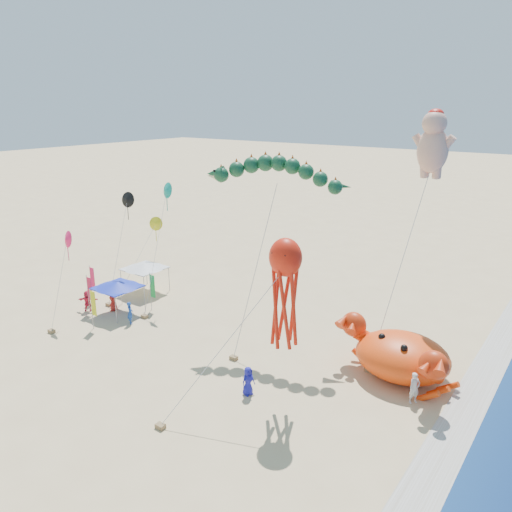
% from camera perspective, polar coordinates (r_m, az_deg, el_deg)
% --- Properties ---
extents(ground, '(320.00, 320.00, 0.00)m').
position_cam_1_polar(ground, '(33.15, 0.81, -12.25)').
color(ground, '#D1B784').
rests_on(ground, ground).
extents(foam_strip, '(320.00, 320.00, 0.00)m').
position_cam_1_polar(foam_strip, '(29.10, 21.65, -18.19)').
color(foam_strip, silver).
rests_on(foam_strip, ground).
extents(crab_inflatable, '(7.85, 6.58, 3.44)m').
position_cam_1_polar(crab_inflatable, '(32.23, 16.30, -10.85)').
color(crab_inflatable, '#FF440D').
rests_on(crab_inflatable, ground).
extents(dragon_kite, '(9.56, 7.37, 12.58)m').
position_cam_1_polar(dragon_kite, '(33.71, 2.24, 9.02)').
color(dragon_kite, '#103D23').
rests_on(dragon_kite, ground).
extents(cherub_kite, '(2.06, 8.52, 15.90)m').
position_cam_1_polar(cherub_kite, '(35.86, 19.58, 12.13)').
color(cherub_kite, '#E3A58A').
rests_on(cherub_kite, ground).
extents(octopus_kite, '(4.98, 6.82, 9.61)m').
position_cam_1_polar(octopus_kite, '(26.39, 3.28, -3.31)').
color(octopus_kite, red).
rests_on(octopus_kite, ground).
extents(canopy_blue, '(3.43, 3.43, 2.71)m').
position_cam_1_polar(canopy_blue, '(41.09, -15.56, -3.19)').
color(canopy_blue, gray).
rests_on(canopy_blue, ground).
extents(canopy_white, '(3.51, 3.51, 2.71)m').
position_cam_1_polar(canopy_white, '(45.13, -12.63, -1.14)').
color(canopy_white, gray).
rests_on(canopy_white, ground).
extents(feather_flags, '(6.08, 5.11, 3.20)m').
position_cam_1_polar(feather_flags, '(41.51, -16.67, -3.71)').
color(feather_flags, gray).
rests_on(feather_flags, ground).
extents(beachgoers, '(27.14, 5.68, 1.89)m').
position_cam_1_polar(beachgoers, '(37.48, -11.46, -7.44)').
color(beachgoers, silver).
rests_on(beachgoers, ground).
extents(small_kites, '(6.04, 13.40, 10.17)m').
position_cam_1_polar(small_kites, '(42.59, -14.31, 3.68)').
color(small_kites, black).
rests_on(small_kites, ground).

